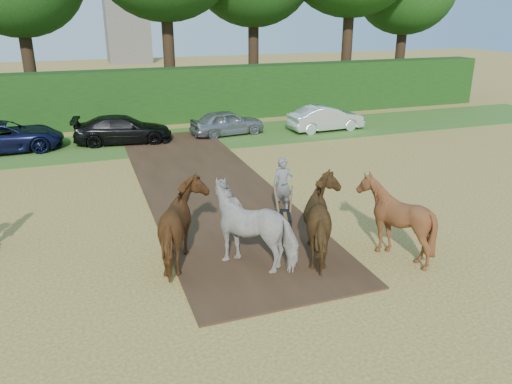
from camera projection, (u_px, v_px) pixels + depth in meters
ground at (215, 286)px, 11.69m from camera, size 120.00×120.00×0.00m
earth_strip at (205, 185)px, 18.34m from camera, size 4.50×17.00×0.05m
grass_verge at (139, 143)px, 24.07m from camera, size 50.00×5.00×0.03m
hedgerow at (127, 98)px, 27.54m from camera, size 46.00×1.60×3.00m
plough_team at (292, 221)px, 12.65m from camera, size 7.23×5.28×2.08m
parked_cars at (36, 137)px, 22.49m from camera, size 30.28×3.20×1.48m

